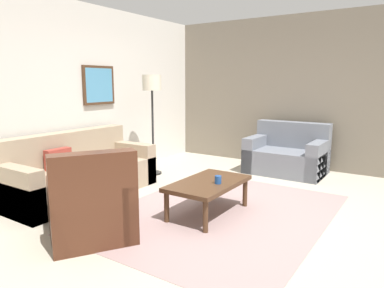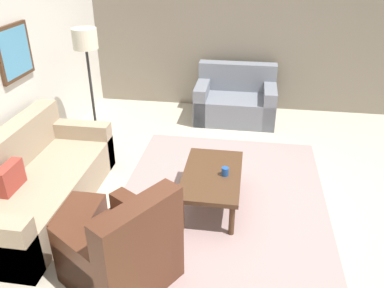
{
  "view_description": "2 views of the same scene",
  "coord_description": "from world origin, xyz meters",
  "views": [
    {
      "loc": [
        -3.63,
        -2.0,
        1.59
      ],
      "look_at": [
        0.19,
        0.53,
        0.79
      ],
      "focal_mm": 33.15,
      "sensor_mm": 36.0,
      "label": 1
    },
    {
      "loc": [
        -3.72,
        -0.22,
        2.69
      ],
      "look_at": [
        -0.21,
        0.32,
        0.82
      ],
      "focal_mm": 36.21,
      "sensor_mm": 36.0,
      "label": 2
    }
  ],
  "objects": [
    {
      "name": "cup",
      "position": [
        -0.11,
        -0.03,
        0.46
      ],
      "size": [
        0.08,
        0.08,
        0.09
      ],
      "primitive_type": "cylinder",
      "color": "#1E478C",
      "rests_on": "coffee_table"
    },
    {
      "name": "area_rug",
      "position": [
        0.0,
        0.0,
        0.0
      ],
      "size": [
        3.11,
        2.41,
        0.01
      ],
      "primitive_type": "cube",
      "color": "gray",
      "rests_on": "ground_plane"
    },
    {
      "name": "framed_artwork",
      "position": [
        0.41,
        2.51,
        1.54
      ],
      "size": [
        0.64,
        0.04,
        0.63
      ],
      "color": "#472D1C"
    },
    {
      "name": "lamp_standing",
      "position": [
        1.03,
        1.9,
        1.41
      ],
      "size": [
        0.32,
        0.32,
        1.71
      ],
      "color": "black",
      "rests_on": "ground_plane"
    },
    {
      "name": "ground_plane",
      "position": [
        0.0,
        0.0,
        0.0
      ],
      "size": [
        8.0,
        8.0,
        0.0
      ],
      "primitive_type": "plane",
      "color": "#B2A893"
    },
    {
      "name": "armchair_leather",
      "position": [
        -1.35,
        0.72,
        0.31
      ],
      "size": [
        1.1,
        1.1,
        0.95
      ],
      "color": "#4C2819",
      "rests_on": "ground_plane"
    },
    {
      "name": "couch_loveseat",
      "position": [
        2.44,
        -0.02,
        0.3
      ],
      "size": [
        0.9,
        1.3,
        0.88
      ],
      "color": "slate",
      "rests_on": "ground_plane"
    },
    {
      "name": "stone_feature_panel",
      "position": [
        3.0,
        0.0,
        1.4
      ],
      "size": [
        0.12,
        5.2,
        2.8
      ],
      "primitive_type": "cube",
      "color": "slate",
      "rests_on": "ground_plane"
    },
    {
      "name": "ottoman",
      "position": [
        -0.91,
        1.42,
        0.2
      ],
      "size": [
        0.56,
        0.56,
        0.4
      ],
      "primitive_type": "cube",
      "color": "#4C2819",
      "rests_on": "ground_plane"
    },
    {
      "name": "couch_main",
      "position": [
        -0.46,
        2.08,
        0.29
      ],
      "size": [
        2.16,
        0.95,
        0.88
      ],
      "color": "gray",
      "rests_on": "ground_plane"
    },
    {
      "name": "coffee_table",
      "position": [
        -0.09,
        0.11,
        0.36
      ],
      "size": [
        1.1,
        0.64,
        0.41
      ],
      "color": "#472D1C",
      "rests_on": "ground_plane"
    }
  ]
}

